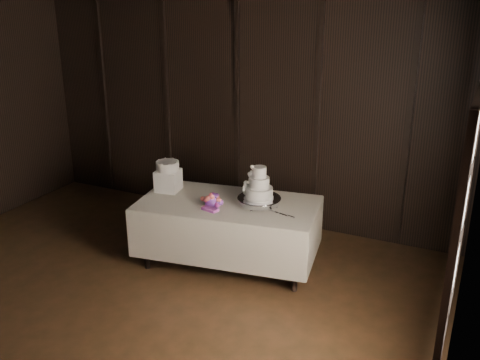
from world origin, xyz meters
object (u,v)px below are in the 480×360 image
at_px(small_cake, 168,166).
at_px(display_table, 228,230).
at_px(bouquet, 211,201).
at_px(box_pedestal, 168,180).
at_px(cake_stand, 259,202).
at_px(wedding_cake, 257,186).

bearing_deg(small_cake, display_table, -2.65).
bearing_deg(bouquet, box_pedestal, 163.71).
height_order(box_pedestal, small_cake, small_cake).
xyz_separation_m(bouquet, small_cake, (-0.68, 0.20, 0.24)).
relative_size(display_table, bouquet, 5.54).
relative_size(cake_stand, bouquet, 1.26).
bearing_deg(box_pedestal, bouquet, -16.29).
distance_m(box_pedestal, small_cake, 0.18).
height_order(cake_stand, small_cake, small_cake).
relative_size(display_table, box_pedestal, 8.19).
bearing_deg(wedding_cake, cake_stand, 24.58).
relative_size(bouquet, box_pedestal, 1.48).
bearing_deg(cake_stand, box_pedestal, -178.19).
bearing_deg(cake_stand, wedding_cake, -150.26).
relative_size(display_table, small_cake, 7.99).
bearing_deg(box_pedestal, display_table, -2.65).
height_order(display_table, box_pedestal, box_pedestal).
bearing_deg(box_pedestal, wedding_cake, 1.09).
bearing_deg(small_cake, bouquet, -16.29).
xyz_separation_m(wedding_cake, bouquet, (-0.44, -0.22, -0.17)).
relative_size(display_table, cake_stand, 4.40).
bearing_deg(bouquet, cake_stand, 26.77).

